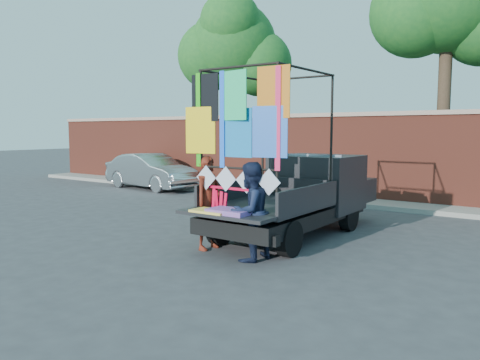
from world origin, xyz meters
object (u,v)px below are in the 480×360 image
Objects in this scene: sedan at (151,171)px; woman at (209,203)px; man at (250,212)px; pickup_truck at (306,194)px.

sedan is 8.99m from woman.
pickup_truck is at bearing -164.06° from man.
man is at bearing -82.76° from pickup_truck.
woman is at bearing -121.11° from sedan.
sedan is at bearing 158.12° from pickup_truck.
pickup_truck is 1.29× the size of sedan.
pickup_truck reaches higher than man.
sedan is at bearing -115.99° from man.
man is (1.01, -0.20, -0.03)m from woman.
pickup_truck is 3.00× the size of woman.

